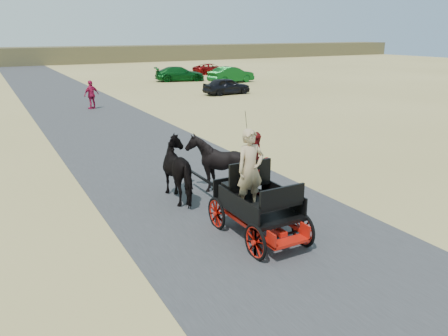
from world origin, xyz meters
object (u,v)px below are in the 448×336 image
horse_left (182,170)px  car_c (180,74)px  car_a (227,86)px  car_b (231,75)px  carriage (258,221)px  car_d (211,69)px  pedestrian (91,95)px  horse_right (217,164)px

horse_left → car_c: horse_left is taller
car_a → car_b: 7.83m
carriage → car_d: car_d is taller
car_d → pedestrian: bearing=133.7°
horse_right → car_c: (11.10, 28.35, -0.17)m
pedestrian → car_d: pedestrian is taller
carriage → horse_right: (0.55, 3.00, 0.49)m
carriage → pedestrian: size_ratio=1.39×
carriage → pedestrian: (0.70, 19.43, 0.50)m
car_c → pedestrian: bearing=151.0°
car_c → car_d: car_c is taller
horse_right → car_c: bearing=-111.4°
horse_left → car_b: 29.37m
car_b → horse_left: bearing=139.0°
car_b → car_d: (2.43, 8.64, -0.16)m
horse_left → car_d: size_ratio=0.49×
car_c → carriage: bearing=173.2°
carriage → horse_right: 3.09m
pedestrian → car_c: 16.18m
horse_right → car_c: horse_right is taller
horse_left → car_a: (11.61, 18.15, -0.23)m
car_d → horse_right: bearing=151.5°
horse_right → car_a: 20.98m
pedestrian → car_b: bearing=-173.6°
pedestrian → horse_right: bearing=66.0°
pedestrian → car_d: (16.97, 16.97, -0.29)m
carriage → car_a: 23.87m
car_a → car_b: car_b is taller
carriage → pedestrian: pedestrian is taller
horse_left → car_c: (12.20, 28.35, -0.17)m
car_a → car_c: 10.21m
pedestrian → car_d: size_ratio=0.42×
horse_left → car_a: 21.55m
horse_right → pedestrian: 16.43m
car_b → car_d: size_ratio=1.08×
carriage → horse_right: bearing=79.6°
carriage → car_c: (11.65, 31.35, 0.32)m
horse_left → car_b: bearing=-122.5°
carriage → horse_right: size_ratio=1.41×
pedestrian → car_c: pedestrian is taller
carriage → car_d: 40.47m
horse_right → car_a: size_ratio=0.47×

